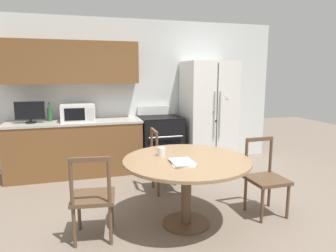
# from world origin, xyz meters

# --- Properties ---
(ground_plane) EXTENTS (14.00, 14.00, 0.00)m
(ground_plane) POSITION_xyz_m (0.00, 0.00, 0.00)
(ground_plane) COLOR gray
(back_wall) EXTENTS (5.20, 0.44, 2.60)m
(back_wall) POSITION_xyz_m (-0.30, 2.59, 1.44)
(back_wall) COLOR silver
(back_wall) RESTS_ON ground_plane
(kitchen_counter) EXTENTS (2.15, 0.64, 0.90)m
(kitchen_counter) POSITION_xyz_m (-1.14, 2.29, 0.45)
(kitchen_counter) COLOR brown
(kitchen_counter) RESTS_ON ground_plane
(refrigerator) EXTENTS (0.85, 0.79, 1.87)m
(refrigerator) POSITION_xyz_m (1.16, 2.20, 0.94)
(refrigerator) COLOR white
(refrigerator) RESTS_ON ground_plane
(oven_range) EXTENTS (0.70, 0.68, 1.08)m
(oven_range) POSITION_xyz_m (0.30, 2.26, 0.47)
(oven_range) COLOR black
(oven_range) RESTS_ON ground_plane
(microwave) EXTENTS (0.53, 0.40, 0.28)m
(microwave) POSITION_xyz_m (-1.08, 2.27, 1.04)
(microwave) COLOR white
(microwave) RESTS_ON kitchen_counter
(countertop_tv) EXTENTS (0.43, 0.16, 0.34)m
(countertop_tv) POSITION_xyz_m (-1.79, 2.27, 1.08)
(countertop_tv) COLOR black
(countertop_tv) RESTS_ON kitchen_counter
(counter_bottle) EXTENTS (0.07, 0.07, 0.30)m
(counter_bottle) POSITION_xyz_m (-1.52, 2.39, 1.02)
(counter_bottle) COLOR #2D6B38
(counter_bottle) RESTS_ON kitchen_counter
(dining_table) EXTENTS (1.37, 1.37, 0.75)m
(dining_table) POSITION_xyz_m (0.05, 0.19, 0.63)
(dining_table) COLOR #997551
(dining_table) RESTS_ON ground_plane
(dining_chair_right) EXTENTS (0.43, 0.43, 0.90)m
(dining_chair_right) POSITION_xyz_m (1.04, 0.18, 0.43)
(dining_chair_right) COLOR brown
(dining_chair_right) RESTS_ON ground_plane
(dining_chair_far) EXTENTS (0.43, 0.43, 0.90)m
(dining_chair_far) POSITION_xyz_m (0.08, 1.18, 0.43)
(dining_chair_far) COLOR brown
(dining_chair_far) RESTS_ON ground_plane
(dining_chair_left) EXTENTS (0.47, 0.47, 0.90)m
(dining_chair_left) POSITION_xyz_m (-0.95, 0.17, 0.43)
(dining_chair_left) COLOR brown
(dining_chair_left) RESTS_ON ground_plane
(candle_glass) EXTENTS (0.09, 0.09, 0.09)m
(candle_glass) POSITION_xyz_m (-0.18, 0.39, 0.79)
(candle_glass) COLOR silver
(candle_glass) RESTS_ON dining_table
(mail_stack) EXTENTS (0.26, 0.33, 0.02)m
(mail_stack) POSITION_xyz_m (-0.05, 0.05, 0.77)
(mail_stack) COLOR white
(mail_stack) RESTS_ON dining_table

